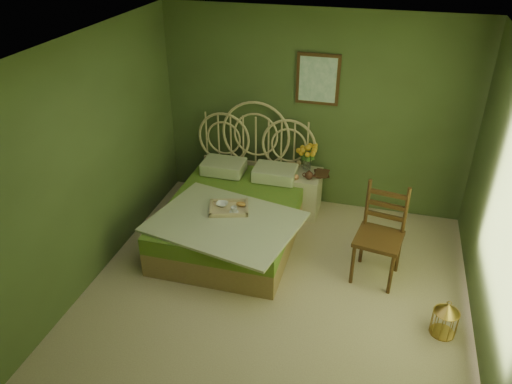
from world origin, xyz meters
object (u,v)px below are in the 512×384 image
(bed, at_px, (235,213))
(birdcage, at_px, (445,319))
(nightstand, at_px, (301,187))
(chair, at_px, (380,228))

(bed, relative_size, birdcage, 6.25)
(nightstand, distance_m, chair, 1.53)
(chair, height_order, birdcage, chair)
(bed, relative_size, chair, 2.09)
(nightstand, bearing_deg, bed, -131.06)
(bed, distance_m, chair, 1.79)
(bed, bearing_deg, birdcage, -23.74)
(chair, xyz_separation_m, birdcage, (0.70, -0.78, -0.42))
(nightstand, relative_size, birdcage, 2.75)
(nightstand, height_order, chair, chair)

